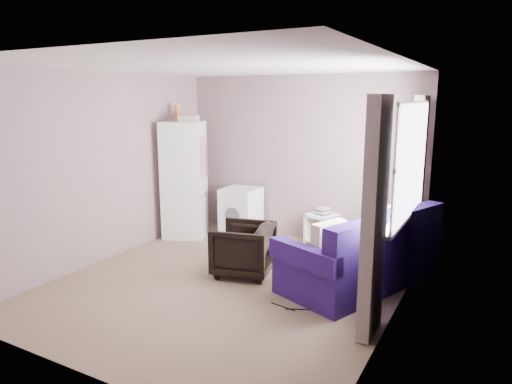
# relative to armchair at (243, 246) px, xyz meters

# --- Properties ---
(room) EXTENTS (3.84, 4.24, 2.54)m
(room) POSITION_rel_armchair_xyz_m (0.01, -0.34, 0.90)
(room) COLOR #887059
(room) RESTS_ON ground
(armchair) EXTENTS (0.78, 0.81, 0.71)m
(armchair) POSITION_rel_armchair_xyz_m (0.00, 0.00, 0.00)
(armchair) COLOR black
(armchair) RESTS_ON ground
(fridge) EXTENTS (0.82, 0.82, 2.05)m
(fridge) POSITION_rel_armchair_xyz_m (-1.62, 0.97, 0.56)
(fridge) COLOR white
(fridge) RESTS_ON ground
(washing_machine) EXTENTS (0.55, 0.56, 0.76)m
(washing_machine) POSITION_rel_armchair_xyz_m (-0.85, 1.39, 0.05)
(washing_machine) COLOR white
(washing_machine) RESTS_ON ground
(side_table) EXTENTS (0.52, 0.52, 0.56)m
(side_table) POSITION_rel_armchair_xyz_m (0.45, 1.61, -0.09)
(side_table) COLOR white
(side_table) RESTS_ON ground
(sofa) EXTENTS (1.61, 2.24, 0.91)m
(sofa) POSITION_rel_armchair_xyz_m (1.42, 0.38, -0.02)
(sofa) COLOR navy
(sofa) RESTS_ON ground
(window_dressing) EXTENTS (0.17, 2.62, 2.18)m
(window_dressing) POSITION_rel_armchair_xyz_m (1.78, 0.35, 0.75)
(window_dressing) COLOR white
(window_dressing) RESTS_ON ground
(floor_cables) EXTENTS (0.48, 0.14, 0.01)m
(floor_cables) POSITION_rel_armchair_xyz_m (0.93, -0.61, -0.35)
(floor_cables) COLOR black
(floor_cables) RESTS_ON ground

